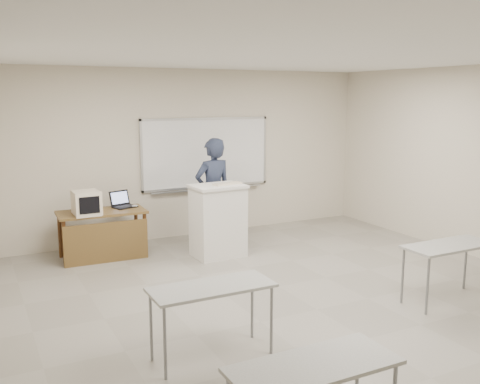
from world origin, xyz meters
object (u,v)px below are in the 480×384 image
podium (218,221)px  mouse (135,206)px  whiteboard (206,154)px  instructor_desk (104,226)px  laptop (124,203)px  presenter (213,193)px  keyboard (227,184)px  crt_monitor (86,203)px

podium → mouse: size_ratio=10.89×
whiteboard → podium: whiteboard is taller
instructor_desk → mouse: size_ratio=12.67×
laptop → presenter: presenter is taller
podium → laptop: size_ratio=3.32×
whiteboard → laptop: 1.89m
laptop → mouse: 0.19m
whiteboard → laptop: whiteboard is taller
whiteboard → instructor_desk: 2.42m
whiteboard → keyboard: whiteboard is taller
instructor_desk → crt_monitor: (-0.25, -0.01, 0.40)m
whiteboard → presenter: 1.07m
instructor_desk → mouse: (0.55, 0.16, 0.24)m
podium → presenter: 0.67m
whiteboard → podium: (-0.43, -1.43, -0.90)m
podium → mouse: 1.39m
instructor_desk → laptop: size_ratio=3.87×
mouse → crt_monitor: bearing=-178.5°
instructor_desk → podium: 1.78m
keyboard → whiteboard: bearing=69.4°
crt_monitor → laptop: bearing=22.2°
podium → keyboard: bearing=-16.2°
mouse → keyboard: bearing=-44.8°
instructor_desk → laptop: 0.56m
instructor_desk → crt_monitor: size_ratio=3.04×
whiteboard → mouse: bearing=-158.1°
keyboard → presenter: (0.02, 0.59, -0.24)m
presenter → crt_monitor: bearing=-8.9°
instructor_desk → crt_monitor: bearing=-174.9°
whiteboard → mouse: 1.80m
mouse → presenter: presenter is taller
crt_monitor → presenter: presenter is taller
podium → keyboard: (0.15, -0.04, 0.59)m
crt_monitor → presenter: size_ratio=0.24×
presenter → whiteboard: bearing=-113.5°
mouse → instructor_desk: bearing=-174.6°
presenter → mouse: bearing=-18.0°
instructor_desk → laptop: laptop is taller
instructor_desk → laptop: bearing=35.6°
crt_monitor → keyboard: 2.18m
whiteboard → podium: size_ratio=2.15×
instructor_desk → mouse: 0.62m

